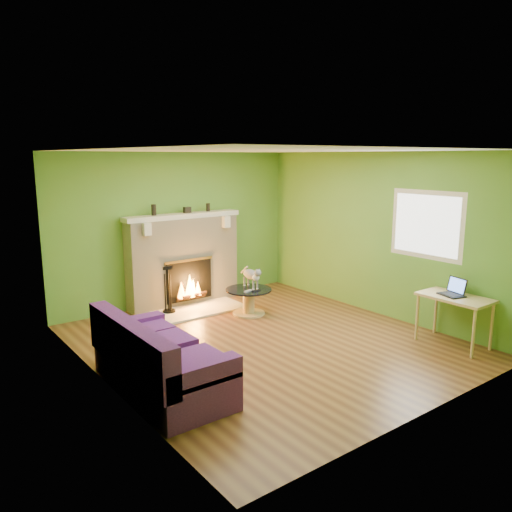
% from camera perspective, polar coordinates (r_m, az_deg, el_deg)
% --- Properties ---
extents(floor, '(5.00, 5.00, 0.00)m').
position_cam_1_polar(floor, '(7.02, 1.23, -9.75)').
color(floor, '#572E18').
rests_on(floor, ground).
extents(ceiling, '(5.00, 5.00, 0.00)m').
position_cam_1_polar(ceiling, '(6.55, 1.33, 11.98)').
color(ceiling, white).
rests_on(ceiling, wall_back).
extents(wall_back, '(5.00, 0.00, 5.00)m').
position_cam_1_polar(wall_back, '(8.74, -8.96, 3.12)').
color(wall_back, '#56882C').
rests_on(wall_back, floor).
extents(wall_front, '(5.00, 0.00, 5.00)m').
position_cam_1_polar(wall_front, '(5.00, 19.38, -3.51)').
color(wall_front, '#56882C').
rests_on(wall_front, floor).
extents(wall_left, '(0.00, 5.00, 5.00)m').
position_cam_1_polar(wall_left, '(5.58, -17.16, -1.86)').
color(wall_left, '#56882C').
rests_on(wall_left, floor).
extents(wall_right, '(0.00, 5.00, 5.00)m').
position_cam_1_polar(wall_right, '(8.23, 13.66, 2.44)').
color(wall_right, '#56882C').
rests_on(wall_right, floor).
extents(window_frame, '(0.00, 1.20, 1.20)m').
position_cam_1_polar(window_frame, '(7.66, 18.91, 3.40)').
color(window_frame, silver).
rests_on(window_frame, wall_right).
extents(window_pane, '(0.00, 1.06, 1.06)m').
position_cam_1_polar(window_pane, '(7.65, 18.87, 3.40)').
color(window_pane, white).
rests_on(window_pane, wall_right).
extents(fireplace, '(2.10, 0.46, 1.58)m').
position_cam_1_polar(fireplace, '(8.67, -8.27, -0.47)').
color(fireplace, beige).
rests_on(fireplace, floor).
extents(hearth, '(1.50, 0.75, 0.03)m').
position_cam_1_polar(hearth, '(8.42, -6.42, -6.09)').
color(hearth, beige).
rests_on(hearth, floor).
extents(mantel, '(2.10, 0.28, 0.08)m').
position_cam_1_polar(mantel, '(8.53, -8.35, 4.57)').
color(mantel, beige).
rests_on(mantel, fireplace).
extents(sofa, '(0.87, 1.87, 0.84)m').
position_cam_1_polar(sofa, '(5.65, -11.28, -11.79)').
color(sofa, '#401758').
rests_on(sofa, floor).
extents(coffee_table, '(0.75, 0.75, 0.42)m').
position_cam_1_polar(coffee_table, '(8.12, -0.85, -5.01)').
color(coffee_table, tan).
rests_on(coffee_table, floor).
extents(desk, '(0.54, 0.93, 0.69)m').
position_cam_1_polar(desk, '(7.24, 21.79, -4.92)').
color(desk, tan).
rests_on(desk, floor).
extents(cat, '(0.27, 0.59, 0.36)m').
position_cam_1_polar(cat, '(8.11, -0.61, -2.40)').
color(cat, slate).
rests_on(cat, coffee_table).
extents(remote_silver, '(0.18, 0.10, 0.02)m').
position_cam_1_polar(remote_silver, '(7.92, -0.92, -4.02)').
color(remote_silver, gray).
rests_on(remote_silver, coffee_table).
extents(remote_black, '(0.16, 0.07, 0.02)m').
position_cam_1_polar(remote_black, '(7.94, 0.04, -3.98)').
color(remote_black, black).
rests_on(remote_black, coffee_table).
extents(laptop, '(0.34, 0.37, 0.24)m').
position_cam_1_polar(laptop, '(7.19, 21.48, -3.34)').
color(laptop, black).
rests_on(laptop, desk).
extents(fire_tools, '(0.20, 0.20, 0.77)m').
position_cam_1_polar(fire_tools, '(8.21, -9.98, -3.75)').
color(fire_tools, black).
rests_on(fire_tools, hearth).
extents(mantel_vase_left, '(0.08, 0.08, 0.18)m').
position_cam_1_polar(mantel_vase_left, '(8.31, -11.61, 5.18)').
color(mantel_vase_left, black).
rests_on(mantel_vase_left, mantel).
extents(mantel_vase_right, '(0.07, 0.07, 0.14)m').
position_cam_1_polar(mantel_vase_right, '(8.80, -5.50, 5.56)').
color(mantel_vase_right, black).
rests_on(mantel_vase_right, mantel).
extents(mantel_box, '(0.12, 0.08, 0.10)m').
position_cam_1_polar(mantel_box, '(8.59, -7.87, 5.24)').
color(mantel_box, black).
rests_on(mantel_box, mantel).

